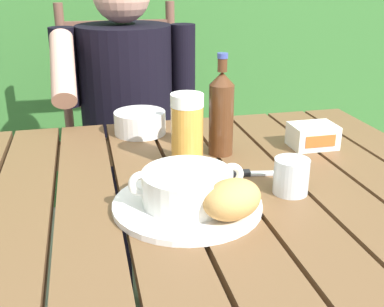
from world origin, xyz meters
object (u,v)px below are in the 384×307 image
at_px(soup_bowl, 187,186).
at_px(bread_roll, 232,199).
at_px(serving_plate, 187,204).
at_px(butter_tub, 313,136).
at_px(chair_near_diner, 126,147).
at_px(diner_bowl, 140,123).
at_px(person_eating, 128,111).
at_px(water_glass_small, 291,176).
at_px(beer_bottle, 221,112).
at_px(beer_glass, 187,130).
at_px(table_knife, 249,173).

relative_size(soup_bowl, bread_roll, 1.53).
relative_size(serving_plate, butter_tub, 2.53).
xyz_separation_m(chair_near_diner, diner_bowl, (0.00, -0.54, 0.27)).
xyz_separation_m(chair_near_diner, person_eating, (-0.00, -0.20, 0.21)).
bearing_deg(serving_plate, bread_roll, -49.40).
xyz_separation_m(water_glass_small, diner_bowl, (-0.25, 0.44, -0.01)).
xyz_separation_m(soup_bowl, diner_bowl, (-0.03, 0.46, -0.01)).
bearing_deg(beer_bottle, diner_bowl, 131.27).
xyz_separation_m(soup_bowl, beer_glass, (0.05, 0.21, 0.04)).
relative_size(chair_near_diner, bread_roll, 7.21).
distance_m(soup_bowl, beer_glass, 0.22).
relative_size(soup_bowl, diner_bowl, 1.57).
relative_size(person_eating, serving_plate, 4.18).
bearing_deg(diner_bowl, beer_glass, -72.40).
xyz_separation_m(soup_bowl, beer_bottle, (0.14, 0.26, 0.06)).
bearing_deg(water_glass_small, butter_tub, 54.98).
height_order(bread_roll, beer_glass, beer_glass).
bearing_deg(chair_near_diner, butter_tub, -60.78).
height_order(table_knife, diner_bowl, diner_bowl).
height_order(water_glass_small, butter_tub, water_glass_small).
relative_size(beer_bottle, diner_bowl, 1.75).
bearing_deg(serving_plate, water_glass_small, 3.93).
bearing_deg(chair_near_diner, serving_plate, -88.12).
bearing_deg(person_eating, beer_bottle, -71.73).
bearing_deg(beer_glass, person_eating, 97.94).
distance_m(bread_roll, beer_bottle, 0.35).
bearing_deg(bread_roll, beer_glass, 93.78).
xyz_separation_m(bread_roll, beer_bottle, (0.08, 0.34, 0.06)).
bearing_deg(water_glass_small, bread_roll, -149.45).
distance_m(soup_bowl, butter_tub, 0.46).
bearing_deg(soup_bowl, person_eating, 92.57).
height_order(person_eating, diner_bowl, person_eating).
height_order(person_eating, bread_roll, person_eating).
distance_m(serving_plate, diner_bowl, 0.46).
height_order(chair_near_diner, beer_glass, chair_near_diner).
xyz_separation_m(serving_plate, table_knife, (0.17, 0.12, -0.00)).
relative_size(person_eating, bread_roll, 8.27).
distance_m(person_eating, water_glass_small, 0.83).
bearing_deg(butter_tub, chair_near_diner, 119.22).
bearing_deg(chair_near_diner, soup_bowl, -88.12).
bearing_deg(person_eating, water_glass_small, -71.94).
bearing_deg(serving_plate, person_eating, 92.57).
bearing_deg(person_eating, serving_plate, -87.43).
bearing_deg(bread_roll, beer_bottle, 77.11).
distance_m(person_eating, butter_tub, 0.69).
bearing_deg(butter_tub, person_eating, 127.65).
xyz_separation_m(water_glass_small, table_knife, (-0.05, 0.10, -0.03)).
bearing_deg(beer_bottle, beer_glass, -152.22).
xyz_separation_m(serving_plate, diner_bowl, (-0.03, 0.46, 0.03)).
bearing_deg(serving_plate, beer_bottle, 61.33).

